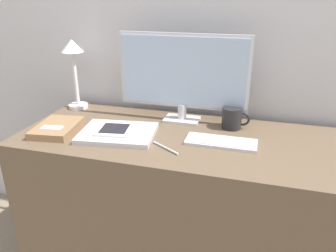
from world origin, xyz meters
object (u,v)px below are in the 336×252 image
(monitor, at_px, (183,75))
(keyboard, at_px, (221,142))
(laptop, at_px, (118,133))
(ereader, at_px, (115,129))
(coffee_mug, at_px, (232,118))
(notebook, at_px, (57,128))
(pen, at_px, (166,148))
(desk_lamp, at_px, (74,61))

(monitor, distance_m, keyboard, 0.36)
(laptop, relative_size, ereader, 1.96)
(ereader, bearing_deg, coffee_mug, 24.76)
(monitor, distance_m, notebook, 0.60)
(coffee_mug, bearing_deg, ereader, -155.24)
(monitor, xyz_separation_m, notebook, (-0.49, -0.28, -0.20))
(notebook, bearing_deg, pen, -4.38)
(laptop, xyz_separation_m, desk_lamp, (-0.35, 0.28, 0.23))
(laptop, xyz_separation_m, notebook, (-0.27, -0.03, 0.00))
(desk_lamp, relative_size, coffee_mug, 2.86)
(monitor, distance_m, coffee_mug, 0.29)
(keyboard, bearing_deg, pen, -151.51)
(ereader, bearing_deg, keyboard, 5.16)
(laptop, distance_m, coffee_mug, 0.51)
(laptop, bearing_deg, keyboard, 5.43)
(coffee_mug, bearing_deg, desk_lamp, 175.92)
(desk_lamp, relative_size, pen, 2.86)
(notebook, xyz_separation_m, coffee_mug, (0.73, 0.25, 0.03))
(ereader, xyz_separation_m, desk_lamp, (-0.33, 0.27, 0.22))
(keyboard, bearing_deg, coffee_mug, 82.01)
(keyboard, height_order, desk_lamp, desk_lamp)
(keyboard, distance_m, coffee_mug, 0.18)
(notebook, distance_m, pen, 0.51)
(keyboard, bearing_deg, monitor, 135.64)
(keyboard, bearing_deg, ereader, -174.84)
(monitor, bearing_deg, keyboard, -44.36)
(monitor, relative_size, desk_lamp, 1.69)
(notebook, bearing_deg, ereader, 6.51)
(monitor, distance_m, pen, 0.38)
(keyboard, relative_size, pen, 2.31)
(laptop, bearing_deg, notebook, -173.97)
(keyboard, distance_m, ereader, 0.45)
(laptop, height_order, pen, laptop)
(ereader, distance_m, coffee_mug, 0.52)
(monitor, bearing_deg, desk_lamp, 177.22)
(ereader, relative_size, desk_lamp, 0.49)
(keyboard, relative_size, coffee_mug, 2.31)
(monitor, relative_size, ereader, 3.46)
(notebook, height_order, coffee_mug, coffee_mug)
(pen, bearing_deg, monitor, 91.98)
(monitor, xyz_separation_m, pen, (0.01, -0.32, -0.22))
(monitor, relative_size, notebook, 2.38)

